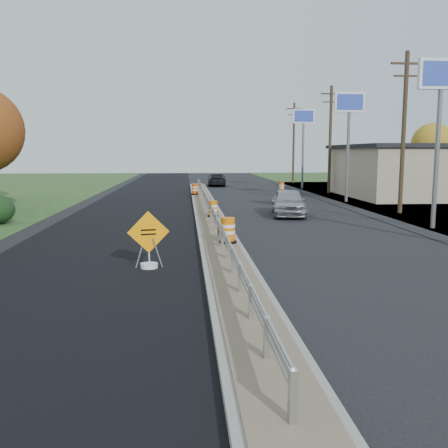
{
  "coord_description": "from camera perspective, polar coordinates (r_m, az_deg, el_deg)",
  "views": [
    {
      "loc": [
        -1.32,
        -19.8,
        3.6
      ],
      "look_at": [
        0.04,
        -2.37,
        1.1
      ],
      "focal_mm": 40.0,
      "sensor_mm": 36.0,
      "label": 1
    }
  ],
  "objects": [
    {
      "name": "caution_sign",
      "position": [
        15.83,
        -8.58,
        -3.4
      ],
      "size": [
        1.3,
        0.55,
        1.81
      ],
      "rotation": [
        0.0,
        0.0,
        0.18
      ],
      "color": "white",
      "rests_on": "ground"
    },
    {
      "name": "tree_far_yellow",
      "position": [
        60.35,
        22.74,
        8.41
      ],
      "size": [
        4.62,
        4.62,
        6.86
      ],
      "color": "#473523",
      "rests_on": "ground"
    },
    {
      "name": "ground",
      "position": [
        20.17,
        -0.63,
        -2.14
      ],
      "size": [
        140.0,
        140.0,
        0.0
      ],
      "primitive_type": "plane",
      "color": "black",
      "rests_on": "ground"
    },
    {
      "name": "median",
      "position": [
        28.05,
        -1.71,
        0.99
      ],
      "size": [
        1.6,
        55.0,
        0.23
      ],
      "color": "gray",
      "rests_on": "ground"
    },
    {
      "name": "utility_pole_smid",
      "position": [
        31.55,
        19.85,
        10.09
      ],
      "size": [
        1.9,
        0.26,
        9.4
      ],
      "color": "#473523",
      "rests_on": "ground"
    },
    {
      "name": "utility_pole_nmid",
      "position": [
        45.66,
        12.04,
        9.64
      ],
      "size": [
        1.9,
        0.26,
        9.4
      ],
      "color": "#473523",
      "rests_on": "ground"
    },
    {
      "name": "pylon_sign_south",
      "position": [
        25.84,
        23.53,
        13.87
      ],
      "size": [
        2.2,
        0.3,
        7.9
      ],
      "color": "slate",
      "rests_on": "ground"
    },
    {
      "name": "utility_pole_north",
      "position": [
        60.2,
        7.96,
        9.34
      ],
      "size": [
        1.9,
        0.26,
        9.4
      ],
      "color": "#473523",
      "rests_on": "ground"
    },
    {
      "name": "car_silver",
      "position": [
        28.94,
        7.39,
        2.49
      ],
      "size": [
        2.44,
        4.8,
        1.56
      ],
      "primitive_type": "imported",
      "rotation": [
        0.0,
        0.0,
        -0.13
      ],
      "color": "#B4B4B9",
      "rests_on": "ground"
    },
    {
      "name": "barrel_median_far",
      "position": [
        40.72,
        -3.36,
        3.97
      ],
      "size": [
        0.59,
        0.59,
        0.86
      ],
      "color": "black",
      "rests_on": "median"
    },
    {
      "name": "pylon_sign_mid",
      "position": [
        37.81,
        14.12,
        12.27
      ],
      "size": [
        2.2,
        0.3,
        7.9
      ],
      "color": "slate",
      "rests_on": "ground"
    },
    {
      "name": "car_dark_far",
      "position": [
        54.69,
        -0.82,
        5.09
      ],
      "size": [
        2.17,
        4.82,
        1.37
      ],
      "primitive_type": "imported",
      "rotation": [
        0.0,
        0.0,
        3.09
      ],
      "color": "black",
      "rests_on": "ground"
    },
    {
      "name": "barrel_median_near",
      "position": [
        18.76,
        0.46,
        -0.78
      ],
      "size": [
        0.65,
        0.65,
        0.96
      ],
      "color": "black",
      "rests_on": "median"
    },
    {
      "name": "guardrail",
      "position": [
        28.97,
        -1.81,
        2.45
      ],
      "size": [
        0.1,
        46.15,
        0.72
      ],
      "color": "silver",
      "rests_on": "median"
    },
    {
      "name": "barrel_median_mid",
      "position": [
        26.53,
        -1.26,
        1.72
      ],
      "size": [
        0.58,
        0.58,
        0.84
      ],
      "color": "black",
      "rests_on": "median"
    },
    {
      "name": "barrel_shoulder_far",
      "position": [
        47.02,
        6.61,
        4.2
      ],
      "size": [
        0.58,
        0.58,
        0.85
      ],
      "color": "black",
      "rests_on": "ground"
    },
    {
      "name": "pylon_sign_north",
      "position": [
        51.26,
        9.07,
        11.26
      ],
      "size": [
        2.2,
        0.3,
        7.9
      ],
      "color": "slate",
      "rests_on": "ground"
    },
    {
      "name": "milled_overlay",
      "position": [
        30.18,
        -10.27,
        1.17
      ],
      "size": [
        7.2,
        120.0,
        0.01
      ],
      "primitive_type": "cube",
      "color": "black",
      "rests_on": "ground"
    }
  ]
}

